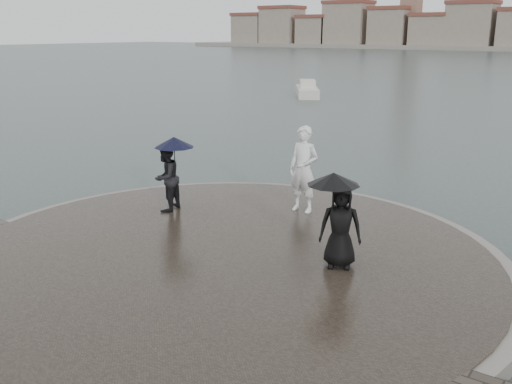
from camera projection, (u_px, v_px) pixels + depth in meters
The scene contains 6 objects.
ground at pixel (99, 333), 9.94m from camera, with size 400.00×400.00×0.00m, color #2B3835.
kerb_ring at pixel (223, 261), 12.66m from camera, with size 12.50×12.50×0.32m, color gray.
quay_tip at pixel (223, 260), 12.65m from camera, with size 11.90×11.90×0.36m, color #2D261E.
statue at pixel (304, 169), 15.21m from camera, with size 0.85×0.56×2.33m, color white.
visitor_left at pixel (168, 170), 15.26m from camera, with size 1.21×1.14×2.04m.
visitor_right at pixel (339, 213), 11.63m from camera, with size 1.31×1.10×1.95m.
Camera 1 is at (7.35, -5.71, 5.08)m, focal length 40.00 mm.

